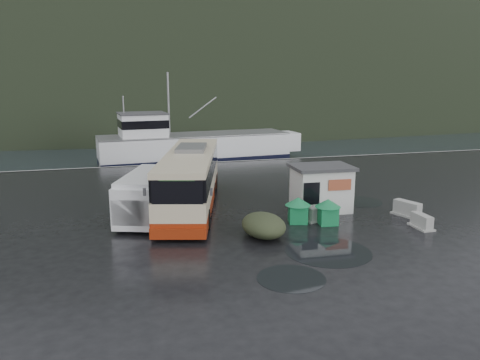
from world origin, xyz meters
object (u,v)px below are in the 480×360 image
object	(u,v)px
waste_bin_left	(298,222)
waste_bin_right	(327,224)
white_van	(147,218)
jersey_barrier_b	(407,216)
ticket_kiosk	(320,210)
fishing_trawler	(195,151)
jersey_barrier_a	(307,220)
jersey_barrier_c	(421,228)
coach_bus	(191,207)
dome_tent	(263,236)

from	to	relation	value
waste_bin_left	waste_bin_right	xyz separation A→B (m)	(1.50, -0.71, 0.00)
white_van	jersey_barrier_b	size ratio (longest dim) A/B	3.66
ticket_kiosk	fishing_trawler	bearing A→B (deg)	99.79
ticket_kiosk	fishing_trawler	world-z (taller)	fishing_trawler
fishing_trawler	jersey_barrier_a	bearing A→B (deg)	-91.57
white_van	ticket_kiosk	distance (m)	10.59
jersey_barrier_b	waste_bin_left	bearing A→B (deg)	176.15
waste_bin_right	jersey_barrier_a	distance (m)	1.30
jersey_barrier_c	fishing_trawler	xyz separation A→B (m)	(-7.26, 31.05, 0.00)
jersey_barrier_c	fishing_trawler	bearing A→B (deg)	103.15
jersey_barrier_a	fishing_trawler	size ratio (longest dim) A/B	0.06
coach_bus	jersey_barrier_b	size ratio (longest dim) A/B	7.62
coach_bus	fishing_trawler	size ratio (longest dim) A/B	0.54
coach_bus	jersey_barrier_b	world-z (taller)	coach_bus
dome_tent	fishing_trawler	xyz separation A→B (m)	(1.55, 30.15, 0.00)
ticket_kiosk	fishing_trawler	size ratio (longest dim) A/B	0.14
waste_bin_left	waste_bin_right	world-z (taller)	waste_bin_left
coach_bus	jersey_barrier_a	size ratio (longest dim) A/B	8.40
jersey_barrier_a	jersey_barrier_b	size ratio (longest dim) A/B	0.91
ticket_kiosk	jersey_barrier_c	world-z (taller)	ticket_kiosk
white_van	waste_bin_left	world-z (taller)	white_van
jersey_barrier_b	fishing_trawler	size ratio (longest dim) A/B	0.07
waste_bin_right	dome_tent	size ratio (longest dim) A/B	0.48
coach_bus	white_van	xyz separation A→B (m)	(-2.87, -1.68, 0.00)
waste_bin_right	dome_tent	bearing A→B (deg)	-165.38
jersey_barrier_a	ticket_kiosk	bearing A→B (deg)	46.20
dome_tent	fishing_trawler	size ratio (longest dim) A/B	0.12
waste_bin_right	jersey_barrier_c	size ratio (longest dim) A/B	0.94
white_van	waste_bin_right	world-z (taller)	white_van
coach_bus	dome_tent	size ratio (longest dim) A/B	4.41
coach_bus	ticket_kiosk	bearing A→B (deg)	-5.34
waste_bin_left	waste_bin_right	bearing A→B (deg)	-25.37
fishing_trawler	waste_bin_left	bearing A→B (deg)	-93.09
waste_bin_left	fishing_trawler	size ratio (longest dim) A/B	0.06
dome_tent	fishing_trawler	world-z (taller)	fishing_trawler
jersey_barrier_a	fishing_trawler	bearing A→B (deg)	93.68
coach_bus	waste_bin_left	bearing A→B (deg)	-27.06
white_van	fishing_trawler	distance (m)	26.26
coach_bus	ticket_kiosk	size ratio (longest dim) A/B	3.72
white_van	dome_tent	distance (m)	7.42
ticket_kiosk	jersey_barrier_a	distance (m)	2.27
white_van	fishing_trawler	size ratio (longest dim) A/B	0.26
white_van	waste_bin_right	xyz separation A→B (m)	(9.72, -3.80, 0.00)
jersey_barrier_b	fishing_trawler	distance (m)	29.87
waste_bin_right	jersey_barrier_a	size ratio (longest dim) A/B	0.91
waste_bin_right	jersey_barrier_b	xyz separation A→B (m)	(5.30, 0.26, 0.00)
jersey_barrier_a	dome_tent	bearing A→B (deg)	-147.63
waste_bin_left	dome_tent	world-z (taller)	waste_bin_left
ticket_kiosk	jersey_barrier_c	xyz separation A→B (m)	(3.88, -4.68, 0.00)
coach_bus	jersey_barrier_b	bearing A→B (deg)	-8.61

